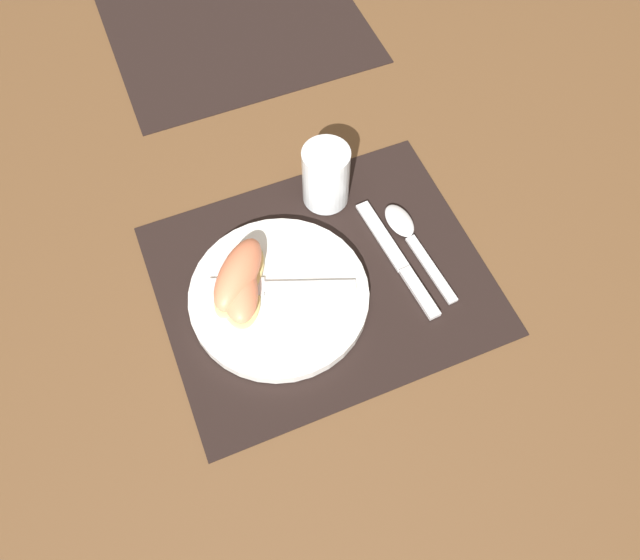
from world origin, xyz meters
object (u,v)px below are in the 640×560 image
(citrus_wedge_0, at_px, (238,275))
(citrus_wedge_1, at_px, (239,290))
(fork, at_px, (271,287))
(plate, at_px, (279,296))
(spoon, at_px, (408,233))
(juice_glass, at_px, (326,179))
(knife, at_px, (399,261))

(citrus_wedge_0, height_order, citrus_wedge_1, citrus_wedge_0)
(citrus_wedge_0, bearing_deg, fork, -33.47)
(plate, height_order, citrus_wedge_1, citrus_wedge_1)
(spoon, bearing_deg, fork, -175.82)
(juice_glass, bearing_deg, citrus_wedge_0, -149.10)
(fork, distance_m, citrus_wedge_0, 0.04)
(plate, relative_size, citrus_wedge_0, 1.96)
(knife, bearing_deg, citrus_wedge_1, 173.73)
(plate, xyz_separation_m, juice_glass, (0.12, 0.13, 0.03))
(juice_glass, distance_m, spoon, 0.14)
(citrus_wedge_1, bearing_deg, fork, -6.25)
(fork, bearing_deg, plate, -58.25)
(juice_glass, height_order, spoon, juice_glass)
(knife, distance_m, spoon, 0.05)
(spoon, bearing_deg, plate, -172.47)
(plate, relative_size, juice_glass, 2.48)
(spoon, distance_m, fork, 0.21)
(plate, relative_size, knife, 1.16)
(plate, height_order, citrus_wedge_0, citrus_wedge_0)
(citrus_wedge_0, relative_size, citrus_wedge_1, 1.08)
(knife, relative_size, fork, 1.09)
(fork, relative_size, citrus_wedge_1, 1.68)
(juice_glass, bearing_deg, plate, -132.56)
(juice_glass, height_order, citrus_wedge_0, juice_glass)
(fork, distance_m, citrus_wedge_1, 0.04)
(spoon, xyz_separation_m, citrus_wedge_1, (-0.25, -0.01, 0.03))
(juice_glass, xyz_separation_m, knife, (0.05, -0.14, -0.04))
(spoon, xyz_separation_m, citrus_wedge_0, (-0.24, 0.01, 0.03))
(knife, bearing_deg, plate, 177.26)
(spoon, relative_size, fork, 0.93)
(plate, height_order, fork, fork)
(juice_glass, relative_size, spoon, 0.55)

